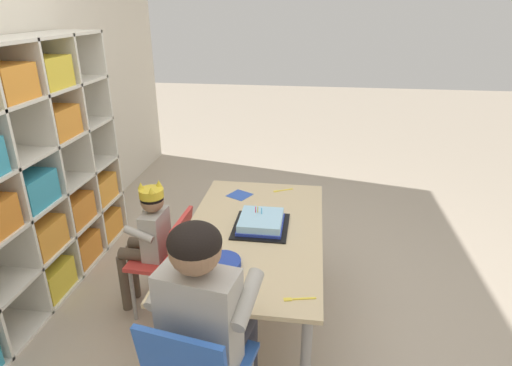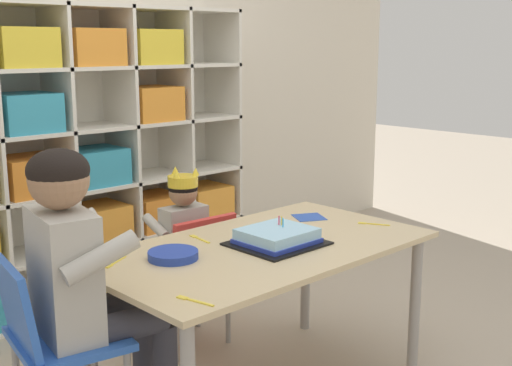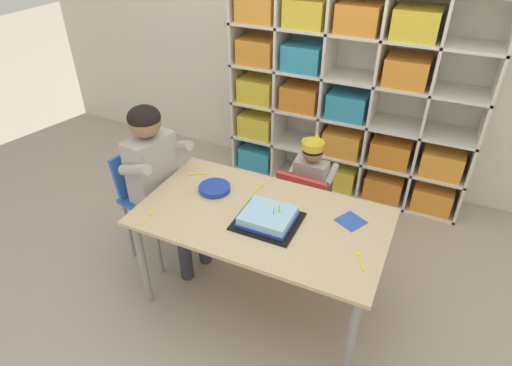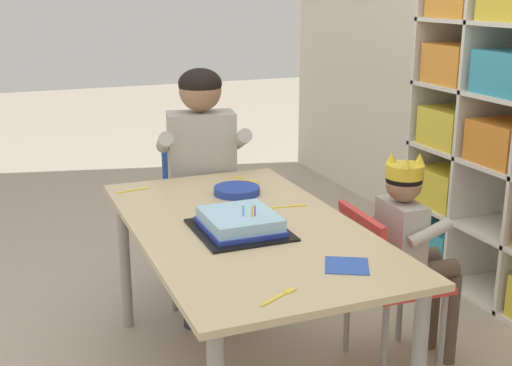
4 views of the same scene
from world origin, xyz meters
The scene contains 14 objects.
classroom_back_wall centered at (0.00, 1.65, 1.40)m, with size 5.85×0.10×2.79m, color beige.
storage_cubby_shelf centered at (0.03, 1.42, 0.76)m, with size 1.90×0.35×1.61m.
activity_table centered at (0.00, 0.00, 0.56)m, with size 1.35×0.75×0.63m.
classroom_chair_blue centered at (0.08, 0.53, 0.40)m, with size 0.37×0.34×0.65m.
child_with_crown centered at (0.08, 0.64, 0.53)m, with size 0.30×0.31×0.85m.
classroom_chair_adult_side centered at (-0.84, 0.10, 0.48)m, with size 0.41×0.43×0.76m.
adult_helper_seated centered at (-0.72, 0.08, 0.68)m, with size 0.46×0.44×1.09m.
birthday_cake_on_tray centered at (0.05, -0.04, 0.66)m, with size 0.33×0.30×0.10m.
paper_plate_stack centered at (-0.35, 0.10, 0.65)m, with size 0.18×0.18×0.03m, color #233DA3.
paper_napkin_square centered at (0.45, 0.15, 0.64)m, with size 0.13×0.13×0.00m, color #3356B7.
fork_scattered_mid_table centered at (0.56, -0.11, 0.64)m, with size 0.08×0.13×0.00m.
fork_near_child_seat centered at (-0.55, -0.27, 0.64)m, with size 0.04×0.14×0.00m.
fork_near_cake_tray centered at (-0.12, 0.23, 0.64)m, with size 0.03×0.13×0.00m.
fork_at_table_front_edge centered at (-0.53, 0.21, 0.64)m, with size 0.13×0.07×0.00m.
Camera 2 is at (-1.74, -1.79, 1.40)m, focal length 46.85 mm.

